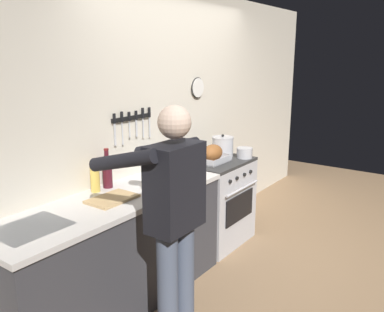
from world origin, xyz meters
The scene contains 14 objects.
ground_plane centered at (0.00, 0.00, 0.00)m, with size 8.00×8.00×0.00m, color #937251.
wall_back centered at (0.00, 1.35, 1.30)m, with size 6.00×0.13×2.60m.
counter_block centered at (-1.21, 0.99, 0.46)m, with size 2.03×0.65×0.90m.
stove centered at (0.22, 0.99, 0.45)m, with size 0.76×0.67×0.90m.
person_cook centered at (-1.29, 0.34, 0.95)m, with size 0.51×0.63×1.66m.
roasting_pan centered at (0.14, 0.96, 0.98)m, with size 0.35×0.26×0.18m.
stock_pot centered at (0.42, 1.01, 1.01)m, with size 0.23×0.23×0.24m.
saucepan centered at (0.49, 0.78, 0.95)m, with size 0.17×0.17×0.11m.
cutting_board centered at (-1.23, 0.96, 0.91)m, with size 0.36×0.24×0.02m, color tan.
bottle_cooking_oil centered at (-1.17, 1.21, 1.01)m, with size 0.07×0.07×0.26m.
bottle_wine_red centered at (-1.04, 1.21, 1.04)m, with size 0.08×0.08×0.33m.
bottle_hot_sauce centered at (-0.37, 1.06, 0.98)m, with size 0.05×0.05×0.20m.
bottle_soy_sauce centered at (-0.50, 1.07, 0.98)m, with size 0.06×0.06×0.19m.
bottle_dish_soap centered at (-0.45, 1.15, 1.00)m, with size 0.07×0.07×0.24m.
Camera 1 is at (-3.20, -1.18, 1.94)m, focal length 37.75 mm.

